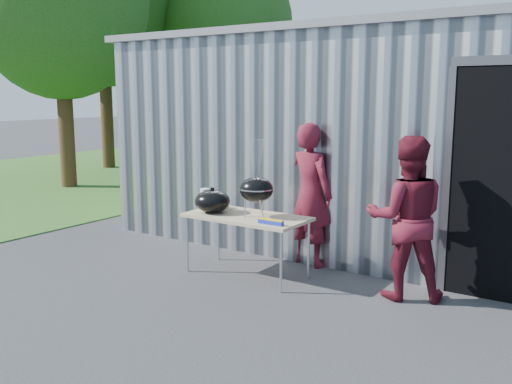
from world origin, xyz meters
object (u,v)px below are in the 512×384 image
Objects in this scene: person_cook at (310,195)px; person_bystander at (406,218)px; folding_table at (247,219)px; kettle_grill at (256,182)px.

person_cook reaches higher than person_bystander.
kettle_grill is at bearing 3.11° from folding_table.
person_bystander is at bearing 173.68° from person_cook.
kettle_grill is 0.52× the size of person_bystander.
kettle_grill is 1.79m from person_bystander.
person_cook is 1.54m from person_bystander.
person_bystander reaches higher than folding_table.
person_cook is at bearing -44.93° from person_bystander.
folding_table is 0.48m from kettle_grill.
kettle_grill is 0.50× the size of person_cook.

